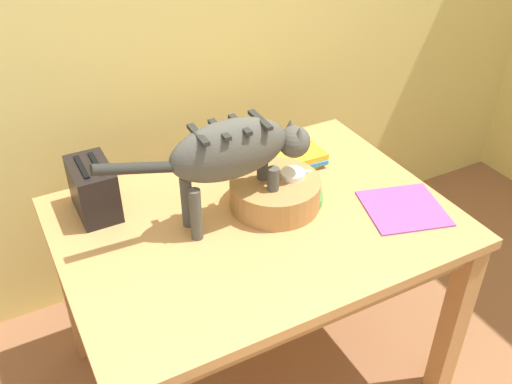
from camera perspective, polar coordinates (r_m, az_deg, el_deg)
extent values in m
cube|color=tan|center=(1.81, 0.00, -3.06)|extent=(1.21, 0.88, 0.03)
cube|color=#B9834A|center=(1.84, 0.00, -4.35)|extent=(1.13, 0.80, 0.07)
cube|color=tan|center=(2.11, 19.15, -12.17)|extent=(0.07, 0.07, 0.69)
cube|color=tan|center=(2.22, -17.94, -8.97)|extent=(0.07, 0.07, 0.69)
cube|color=tan|center=(2.53, 6.99, -1.12)|extent=(0.07, 0.07, 0.69)
ellipsoid|color=#4C4B41|center=(1.66, -2.71, 4.22)|extent=(0.37, 0.14, 0.19)
cube|color=#2A2923|center=(1.59, -5.80, 5.72)|extent=(0.02, 0.12, 0.01)
cube|color=#2A2923|center=(1.61, -3.67, 6.24)|extent=(0.02, 0.12, 0.01)
cube|color=#2A2923|center=(1.63, -1.60, 6.74)|extent=(0.02, 0.12, 0.01)
cube|color=#2A2923|center=(1.66, 0.42, 7.21)|extent=(0.02, 0.12, 0.01)
cylinder|color=#4C4B41|center=(1.82, 0.64, 1.16)|extent=(0.04, 0.04, 0.17)
cylinder|color=#4C4B41|center=(1.77, 1.72, 0.01)|extent=(0.04, 0.04, 0.17)
cylinder|color=#4C4B41|center=(1.74, -6.92, -0.99)|extent=(0.04, 0.04, 0.17)
cylinder|color=#4C4B41|center=(1.68, -6.03, -2.26)|extent=(0.04, 0.04, 0.17)
sphere|color=#4C4B41|center=(1.76, 3.84, 5.04)|extent=(0.10, 0.10, 0.10)
cone|color=#4C4B41|center=(1.76, 3.43, 6.65)|extent=(0.04, 0.04, 0.04)
cone|color=#4C4B41|center=(1.72, 4.36, 5.87)|extent=(0.04, 0.04, 0.04)
cylinder|color=#2A2923|center=(1.57, -12.20, 2.32)|extent=(0.23, 0.04, 0.08)
cylinder|color=#3B9243|center=(1.87, 3.59, -0.52)|extent=(0.20, 0.20, 0.03)
cylinder|color=white|center=(1.84, 3.66, 0.93)|extent=(0.08, 0.08, 0.08)
torus|color=white|center=(1.86, 5.02, 1.45)|extent=(0.06, 0.01, 0.06)
cube|color=purple|center=(1.90, 14.54, -1.58)|extent=(0.30, 0.30, 0.01)
cube|color=yellow|center=(2.07, 3.98, 2.97)|extent=(0.20, 0.16, 0.02)
cube|color=#3583C6|center=(2.06, 4.05, 3.32)|extent=(0.20, 0.15, 0.02)
cube|color=gold|center=(2.05, 4.05, 3.79)|extent=(0.19, 0.14, 0.02)
cylinder|color=#AD7A42|center=(1.83, 1.91, -0.04)|extent=(0.29, 0.29, 0.10)
cylinder|color=#4D371E|center=(1.83, 1.91, 0.08)|extent=(0.24, 0.24, 0.08)
cube|color=black|center=(1.85, -15.94, 0.29)|extent=(0.12, 0.20, 0.17)
cube|color=black|center=(1.80, -17.04, 2.41)|extent=(0.02, 0.14, 0.01)
cube|color=black|center=(1.81, -15.71, 2.78)|extent=(0.02, 0.14, 0.01)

